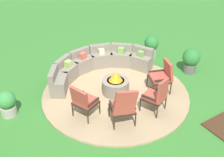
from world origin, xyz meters
TOP-DOWN VIEW (x-y plane):
  - ground_plane at (0.00, 0.00)m, footprint 24.00×24.00m
  - patio_circle at (0.00, 0.00)m, footprint 4.42×4.42m
  - fire_pit at (0.00, 0.00)m, footprint 0.81×0.81m
  - curved_stone_bench at (0.09, 1.31)m, footprint 3.69×1.64m
  - lounge_chair_front_left at (-1.31, -0.49)m, footprint 0.73×0.74m
  - lounge_chair_front_right at (-0.60, -1.28)m, footprint 0.75×0.74m
  - lounge_chair_back_left at (0.45, -1.33)m, footprint 0.71×0.73m
  - lounge_chair_back_right at (1.25, -0.64)m, footprint 0.78×0.77m
  - potted_plant_0 at (2.47, 1.35)m, footprint 0.53×0.53m
  - potted_plant_1 at (2.87, -0.27)m, footprint 0.59×0.59m
  - potted_plant_2 at (-2.99, 0.75)m, footprint 0.50×0.50m

SIDE VIEW (x-z plane):
  - ground_plane at x=0.00m, z-range 0.00..0.00m
  - patio_circle at x=0.00m, z-range 0.00..0.06m
  - fire_pit at x=0.00m, z-range -0.02..0.70m
  - curved_stone_bench at x=0.09m, z-range 0.00..0.76m
  - potted_plant_2 at x=-2.99m, z-range 0.02..0.78m
  - potted_plant_0 at x=2.47m, z-range 0.04..0.87m
  - potted_plant_1 at x=2.87m, z-range 0.05..0.92m
  - lounge_chair_back_right at x=1.25m, z-range 0.09..1.09m
  - lounge_chair_front_left at x=-1.31m, z-range 0.09..1.09m
  - lounge_chair_back_left at x=0.45m, z-range 0.08..1.13m
  - lounge_chair_front_right at x=-0.60m, z-range 0.05..1.21m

